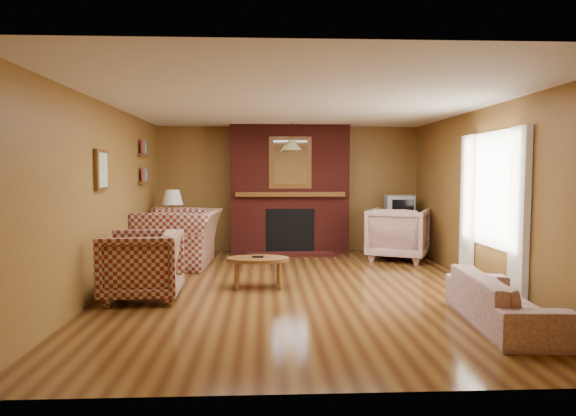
{
  "coord_description": "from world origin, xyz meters",
  "views": [
    {
      "loc": [
        -0.49,
        -6.67,
        1.52
      ],
      "look_at": [
        -0.14,
        0.6,
        1.02
      ],
      "focal_mm": 32.0,
      "sensor_mm": 36.0,
      "label": 1
    }
  ],
  "objects": [
    {
      "name": "floor",
      "position": [
        0.0,
        0.0,
        0.0
      ],
      "size": [
        6.5,
        6.5,
        0.0
      ],
      "primitive_type": "plane",
      "color": "#45240E",
      "rests_on": "ground"
    },
    {
      "name": "ceiling",
      "position": [
        0.0,
        0.0,
        2.4
      ],
      "size": [
        6.5,
        6.5,
        0.0
      ],
      "primitive_type": "plane",
      "rotation": [
        3.14,
        0.0,
        0.0
      ],
      "color": "white",
      "rests_on": "wall_back"
    },
    {
      "name": "wall_back",
      "position": [
        0.0,
        3.25,
        1.2
      ],
      "size": [
        6.5,
        0.0,
        6.5
      ],
      "primitive_type": "plane",
      "rotation": [
        1.57,
        0.0,
        0.0
      ],
      "color": "olive",
      "rests_on": "floor"
    },
    {
      "name": "wall_front",
      "position": [
        0.0,
        -3.25,
        1.2
      ],
      "size": [
        6.5,
        0.0,
        6.5
      ],
      "primitive_type": "plane",
      "rotation": [
        -1.57,
        0.0,
        0.0
      ],
      "color": "olive",
      "rests_on": "floor"
    },
    {
      "name": "wall_left",
      "position": [
        -2.5,
        0.0,
        1.2
      ],
      "size": [
        0.0,
        6.5,
        6.5
      ],
      "primitive_type": "plane",
      "rotation": [
        1.57,
        0.0,
        1.57
      ],
      "color": "olive",
      "rests_on": "floor"
    },
    {
      "name": "wall_right",
      "position": [
        2.5,
        0.0,
        1.2
      ],
      "size": [
        0.0,
        6.5,
        6.5
      ],
      "primitive_type": "plane",
      "rotation": [
        1.57,
        0.0,
        -1.57
      ],
      "color": "olive",
      "rests_on": "floor"
    },
    {
      "name": "fireplace",
      "position": [
        0.0,
        2.98,
        1.18
      ],
      "size": [
        2.2,
        0.82,
        2.4
      ],
      "color": "#4E1611",
      "rests_on": "floor"
    },
    {
      "name": "window_right",
      "position": [
        2.45,
        -0.2,
        1.13
      ],
      "size": [
        0.1,
        1.85,
        2.0
      ],
      "color": "beige",
      "rests_on": "wall_right"
    },
    {
      "name": "bookshelf",
      "position": [
        -2.44,
        1.9,
        1.67
      ],
      "size": [
        0.09,
        0.55,
        0.71
      ],
      "color": "brown",
      "rests_on": "wall_left"
    },
    {
      "name": "botanical_print",
      "position": [
        -2.47,
        -0.3,
        1.55
      ],
      "size": [
        0.05,
        0.4,
        0.5
      ],
      "color": "brown",
      "rests_on": "wall_left"
    },
    {
      "name": "pendant_light",
      "position": [
        0.0,
        2.3,
        2.0
      ],
      "size": [
        0.36,
        0.36,
        0.48
      ],
      "color": "black",
      "rests_on": "ceiling"
    },
    {
      "name": "plaid_loveseat",
      "position": [
        -1.85,
        1.66,
        0.46
      ],
      "size": [
        1.3,
        1.47,
        0.91
      ],
      "primitive_type": "imported",
      "rotation": [
        0.0,
        0.0,
        -1.62
      ],
      "color": "maroon",
      "rests_on": "floor"
    },
    {
      "name": "plaid_armchair",
      "position": [
        -1.95,
        -0.53,
        0.41
      ],
      "size": [
        0.94,
        0.92,
        0.83
      ],
      "primitive_type": "imported",
      "rotation": [
        0.0,
        0.0,
        -1.53
      ],
      "color": "maroon",
      "rests_on": "floor"
    },
    {
      "name": "floral_sofa",
      "position": [
        1.9,
        -1.74,
        0.25
      ],
      "size": [
        0.8,
        1.76,
        0.5
      ],
      "primitive_type": "imported",
      "rotation": [
        0.0,
        0.0,
        1.5
      ],
      "color": "beige",
      "rests_on": "floor"
    },
    {
      "name": "floral_armchair",
      "position": [
        1.86,
        2.13,
        0.45
      ],
      "size": [
        1.3,
        1.31,
        0.91
      ],
      "primitive_type": "imported",
      "rotation": [
        0.0,
        0.0,
        2.7
      ],
      "color": "beige",
      "rests_on": "floor"
    },
    {
      "name": "coffee_table",
      "position": [
        -0.57,
        0.03,
        0.35
      ],
      "size": [
        0.82,
        0.51,
        0.42
      ],
      "color": "brown",
      "rests_on": "floor"
    },
    {
      "name": "side_table",
      "position": [
        -2.1,
        2.45,
        0.3
      ],
      "size": [
        0.46,
        0.46,
        0.6
      ],
      "primitive_type": "cube",
      "rotation": [
        0.0,
        0.0,
        0.03
      ],
      "color": "brown",
      "rests_on": "floor"
    },
    {
      "name": "table_lamp",
      "position": [
        -2.1,
        2.45,
        0.94
      ],
      "size": [
        0.37,
        0.37,
        0.62
      ],
      "color": "silver",
      "rests_on": "side_table"
    },
    {
      "name": "tv_stand",
      "position": [
        2.05,
        2.8,
        0.31
      ],
      "size": [
        0.61,
        0.57,
        0.63
      ],
      "primitive_type": "cube",
      "rotation": [
        0.0,
        0.0,
        -0.08
      ],
      "color": "black",
      "rests_on": "floor"
    },
    {
      "name": "crt_tv",
      "position": [
        2.05,
        2.79,
        0.86
      ],
      "size": [
        0.55,
        0.55,
        0.47
      ],
      "color": "#9C9EA3",
      "rests_on": "tv_stand"
    }
  ]
}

